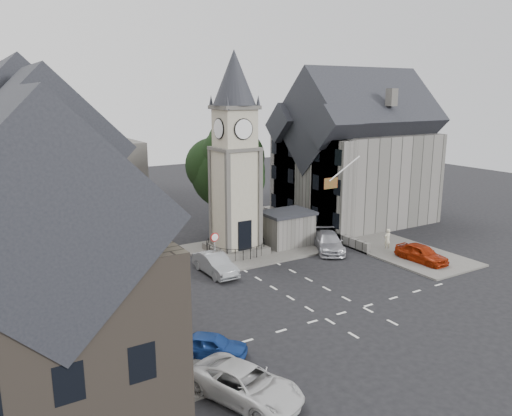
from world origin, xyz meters
TOP-DOWN VIEW (x-y plane):
  - ground at (0.00, 0.00)m, footprint 120.00×120.00m
  - pavement_west at (-12.50, 6.00)m, footprint 6.00×30.00m
  - pavement_east at (12.00, 8.00)m, footprint 6.00×26.00m
  - central_island at (1.50, 8.00)m, footprint 10.00×8.00m
  - road_markings at (0.00, -5.50)m, footprint 20.00×8.00m
  - clock_tower at (0.00, 7.99)m, footprint 4.86×4.86m
  - stone_shelter at (4.80, 7.50)m, footprint 4.30×3.30m
  - town_tree at (2.00, 13.00)m, footprint 7.20×7.20m
  - warning_sign_post at (-3.20, 5.43)m, footprint 0.70×0.19m
  - terrace_pink at (-15.50, 16.00)m, footprint 8.10×7.60m
  - terrace_cream at (-15.50, 8.00)m, footprint 8.10×7.60m
  - terrace_tudor at (-15.50, 0.00)m, footprint 8.10×7.60m
  - building_sw_stone at (-17.00, -9.00)m, footprint 8.60×7.60m
  - backdrop_west at (-12.00, 28.00)m, footprint 20.00×10.00m
  - east_building at (15.59, 11.00)m, footprint 14.40×11.40m
  - east_boundary_wall at (9.20, 10.00)m, footprint 0.40×16.00m
  - flagpole at (8.00, 4.00)m, footprint 3.68×0.10m
  - car_west_blue at (-9.14, -5.96)m, footprint 3.68×3.50m
  - car_west_silver at (-11.50, 3.06)m, footprint 4.20×1.61m
  - car_west_grey at (-11.50, 8.00)m, footprint 5.13×5.02m
  - car_island_silver at (-3.66, 4.50)m, footprint 1.74×4.67m
  - car_island_east at (7.00, 4.50)m, footprint 4.39×5.58m
  - car_east_red at (11.29, -1.62)m, footprint 1.95×4.40m
  - van_sw_white at (-9.50, -10.00)m, footprint 4.20×5.81m
  - pedestrian at (11.27, 2.00)m, footprint 0.69×0.46m

SIDE VIEW (x-z plane):
  - ground at x=0.00m, z-range 0.00..0.00m
  - road_markings at x=0.00m, z-range 0.00..0.01m
  - pavement_west at x=-12.50m, z-range 0.00..0.14m
  - pavement_east at x=12.00m, z-range 0.00..0.14m
  - central_island at x=1.50m, z-range 0.00..0.16m
  - east_boundary_wall at x=9.20m, z-range 0.00..0.90m
  - car_west_blue at x=-9.14m, z-range 0.00..1.24m
  - car_west_silver at x=-11.50m, z-range 0.00..1.37m
  - car_west_grey at x=-11.50m, z-range 0.00..1.37m
  - car_east_red at x=11.29m, z-range 0.00..1.47m
  - van_sw_white at x=-9.50m, z-range 0.00..1.47m
  - car_island_east at x=7.00m, z-range 0.00..1.51m
  - car_island_silver at x=-3.66m, z-range 0.00..1.53m
  - pedestrian at x=11.27m, z-range 0.00..1.88m
  - stone_shelter at x=4.80m, z-range 0.01..3.09m
  - warning_sign_post at x=-3.20m, z-range 0.60..3.45m
  - backdrop_west at x=-12.00m, z-range 0.00..8.00m
  - building_sw_stone at x=-17.00m, z-range 0.15..10.55m
  - terrace_tudor at x=-15.50m, z-range 0.19..12.19m
  - east_building at x=15.59m, z-range -0.04..12.56m
  - terrace_pink at x=-15.50m, z-range 0.18..12.98m
  - terrace_cream at x=-15.50m, z-range 0.18..12.98m
  - town_tree at x=2.00m, z-range 1.57..12.37m
  - flagpole at x=8.00m, z-range 5.63..8.37m
  - clock_tower at x=0.00m, z-range 0.00..16.25m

